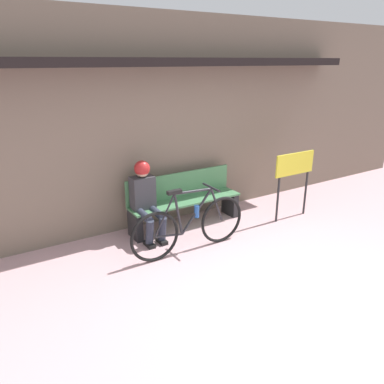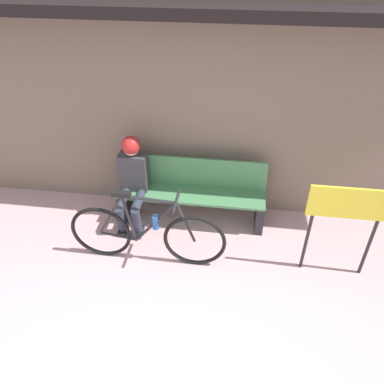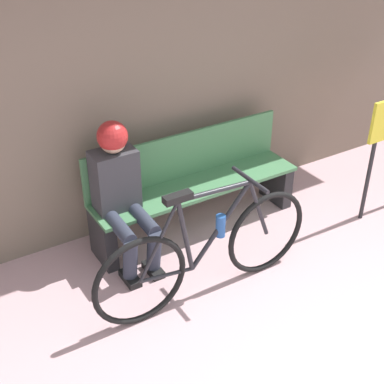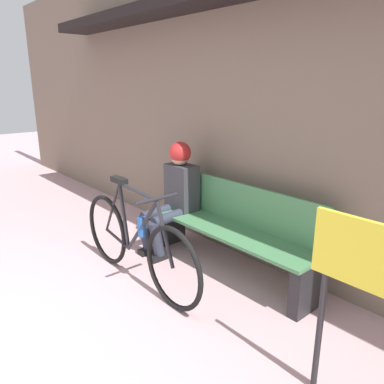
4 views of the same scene
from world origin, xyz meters
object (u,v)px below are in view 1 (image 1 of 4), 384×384
Objects in this scene: park_bench_near at (184,201)px; bicycle at (190,225)px; person_seated at (145,195)px; signboard at (294,170)px.

park_bench_near is 1.05× the size of bicycle.
person_seated is 1.05× the size of signboard.
signboard is (2.39, -0.59, 0.16)m from person_seated.
bicycle is 1.51× the size of person_seated.
park_bench_near is 1.58× the size of person_seated.
person_seated is (-0.72, -0.11, 0.27)m from park_bench_near.
bicycle is 2.11m from signboard.
person_seated is (-0.33, 0.70, 0.29)m from bicycle.
park_bench_near is at bearing 157.29° from signboard.
signboard reaches higher than bicycle.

